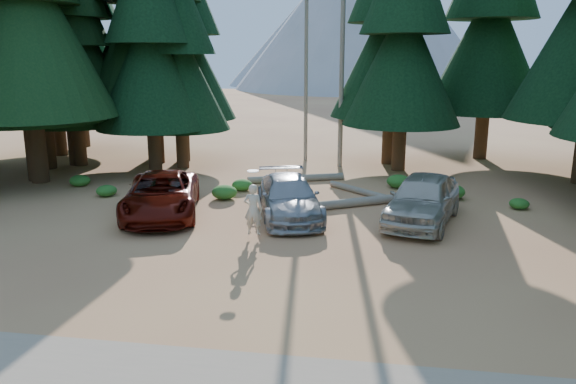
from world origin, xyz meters
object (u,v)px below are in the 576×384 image
(red_pickup, at_px, (161,195))
(log_mid, at_px, (357,190))
(silver_minivan_center, at_px, (289,198))
(frisbee_player, at_px, (253,209))
(silver_minivan_right, at_px, (423,199))
(log_right, at_px, (377,200))
(log_left, at_px, (296,178))

(red_pickup, bearing_deg, log_mid, 17.22)
(red_pickup, xyz_separation_m, log_mid, (6.88, 4.45, -0.63))
(silver_minivan_center, height_order, frisbee_player, frisbee_player)
(silver_minivan_center, bearing_deg, log_mid, 43.68)
(frisbee_player, bearing_deg, silver_minivan_right, -150.90)
(frisbee_player, height_order, log_right, frisbee_player)
(silver_minivan_right, xyz_separation_m, log_right, (-1.56, 2.23, -0.69))
(log_left, bearing_deg, red_pickup, -143.65)
(log_left, xyz_separation_m, log_mid, (2.85, -1.81, -0.03))
(silver_minivan_center, xyz_separation_m, silver_minivan_right, (4.68, 0.05, 0.13))
(silver_minivan_center, xyz_separation_m, log_mid, (2.29, 3.97, -0.60))
(red_pickup, height_order, frisbee_player, frisbee_player)
(silver_minivan_center, bearing_deg, red_pickup, 169.57)
(log_mid, bearing_deg, red_pickup, -103.41)
(red_pickup, bearing_deg, silver_minivan_center, -9.72)
(silver_minivan_right, bearing_deg, frisbee_player, -138.16)
(frisbee_player, xyz_separation_m, log_left, (0.16, 8.39, -0.83))
(log_left, xyz_separation_m, log_right, (3.68, -3.50, 0.01))
(frisbee_player, xyz_separation_m, log_right, (3.84, 4.89, -0.82))
(silver_minivan_center, relative_size, log_mid, 1.57)
(frisbee_player, height_order, log_left, frisbee_player)
(log_mid, bearing_deg, frisbee_player, -70.87)
(silver_minivan_center, relative_size, frisbee_player, 2.44)
(log_right, bearing_deg, frisbee_player, -157.94)
(frisbee_player, bearing_deg, log_mid, -111.76)
(log_right, bearing_deg, log_left, 106.63)
(silver_minivan_right, relative_size, log_mid, 1.58)
(red_pickup, height_order, log_left, red_pickup)
(silver_minivan_right, relative_size, log_left, 1.12)
(silver_minivan_center, relative_size, log_left, 1.12)
(frisbee_player, bearing_deg, silver_minivan_center, -102.65)
(red_pickup, xyz_separation_m, silver_minivan_center, (4.59, 0.48, -0.04))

